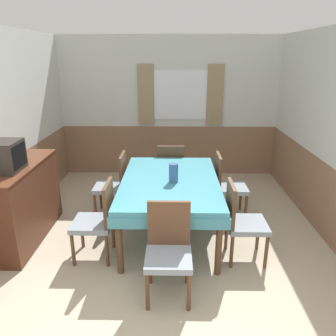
{
  "coord_description": "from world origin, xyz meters",
  "views": [
    {
      "loc": [
        0.09,
        -1.76,
        2.25
      ],
      "look_at": [
        0.03,
        2.08,
        0.92
      ],
      "focal_mm": 35.0,
      "sensor_mm": 36.0,
      "label": 1
    }
  ],
  "objects_px": {
    "chair_left_near": "(98,218)",
    "chair_head_window": "(171,170)",
    "dining_table": "(170,187)",
    "tv": "(7,156)",
    "chair_right_near": "(241,219)",
    "sideboard": "(23,202)",
    "chair_left_far": "(115,183)",
    "chair_head_near": "(169,248)",
    "chair_right_far": "(227,184)",
    "vase": "(173,173)"
  },
  "relations": [
    {
      "from": "chair_left_near",
      "to": "chair_head_window",
      "type": "relative_size",
      "value": 1.0
    },
    {
      "from": "dining_table",
      "to": "tv",
      "type": "distance_m",
      "value": 1.93
    },
    {
      "from": "chair_right_near",
      "to": "sideboard",
      "type": "bearing_deg",
      "value": -98.49
    },
    {
      "from": "chair_left_far",
      "to": "chair_left_near",
      "type": "distance_m",
      "value": 1.08
    },
    {
      "from": "chair_head_near",
      "to": "sideboard",
      "type": "distance_m",
      "value": 2.09
    },
    {
      "from": "chair_right_far",
      "to": "tv",
      "type": "height_order",
      "value": "tv"
    },
    {
      "from": "dining_table",
      "to": "chair_head_near",
      "type": "distance_m",
      "value": 1.14
    },
    {
      "from": "chair_head_window",
      "to": "chair_head_near",
      "type": "distance_m",
      "value": 2.26
    },
    {
      "from": "chair_right_far",
      "to": "chair_head_near",
      "type": "xyz_separation_m",
      "value": [
        -0.81,
        -1.67,
        0.0
      ]
    },
    {
      "from": "chair_left_far",
      "to": "chair_right_near",
      "type": "height_order",
      "value": "same"
    },
    {
      "from": "dining_table",
      "to": "chair_head_near",
      "type": "xyz_separation_m",
      "value": [
        0.0,
        -1.13,
        -0.17
      ]
    },
    {
      "from": "chair_head_window",
      "to": "chair_right_far",
      "type": "bearing_deg",
      "value": -36.15
    },
    {
      "from": "chair_left_far",
      "to": "chair_head_near",
      "type": "height_order",
      "value": "same"
    },
    {
      "from": "chair_left_far",
      "to": "sideboard",
      "type": "bearing_deg",
      "value": 123.59
    },
    {
      "from": "chair_right_far",
      "to": "vase",
      "type": "distance_m",
      "value": 1.07
    },
    {
      "from": "dining_table",
      "to": "chair_right_far",
      "type": "distance_m",
      "value": 0.99
    },
    {
      "from": "chair_left_near",
      "to": "sideboard",
      "type": "relative_size",
      "value": 0.66
    },
    {
      "from": "chair_head_window",
      "to": "sideboard",
      "type": "height_order",
      "value": "sideboard"
    },
    {
      "from": "chair_right_near",
      "to": "sideboard",
      "type": "height_order",
      "value": "sideboard"
    },
    {
      "from": "chair_right_near",
      "to": "vase",
      "type": "height_order",
      "value": "vase"
    },
    {
      "from": "sideboard",
      "to": "dining_table",
      "type": "bearing_deg",
      "value": 4.52
    },
    {
      "from": "sideboard",
      "to": "chair_head_window",
      "type": "bearing_deg",
      "value": 34.73
    },
    {
      "from": "chair_right_far",
      "to": "sideboard",
      "type": "height_order",
      "value": "sideboard"
    },
    {
      "from": "chair_right_near",
      "to": "tv",
      "type": "xyz_separation_m",
      "value": [
        -2.64,
        0.19,
        0.67
      ]
    },
    {
      "from": "dining_table",
      "to": "chair_head_near",
      "type": "relative_size",
      "value": 2.03
    },
    {
      "from": "dining_table",
      "to": "tv",
      "type": "bearing_deg",
      "value": -169.28
    },
    {
      "from": "vase",
      "to": "chair_left_far",
      "type": "bearing_deg",
      "value": 143.21
    },
    {
      "from": "vase",
      "to": "sideboard",
      "type": "bearing_deg",
      "value": -178.48
    },
    {
      "from": "dining_table",
      "to": "chair_left_far",
      "type": "distance_m",
      "value": 0.99
    },
    {
      "from": "chair_head_window",
      "to": "chair_head_near",
      "type": "bearing_deg",
      "value": -90.0
    },
    {
      "from": "chair_right_far",
      "to": "tv",
      "type": "relative_size",
      "value": 2.43
    },
    {
      "from": "chair_head_window",
      "to": "vase",
      "type": "xyz_separation_m",
      "value": [
        0.04,
        -1.23,
        0.39
      ]
    },
    {
      "from": "tv",
      "to": "dining_table",
      "type": "bearing_deg",
      "value": 10.72
    },
    {
      "from": "dining_table",
      "to": "chair_left_far",
      "type": "bearing_deg",
      "value": 146.2
    },
    {
      "from": "chair_head_near",
      "to": "vase",
      "type": "relative_size",
      "value": 3.89
    },
    {
      "from": "chair_right_far",
      "to": "chair_right_near",
      "type": "distance_m",
      "value": 1.08
    },
    {
      "from": "chair_head_window",
      "to": "tv",
      "type": "height_order",
      "value": "tv"
    },
    {
      "from": "chair_right_near",
      "to": "chair_left_near",
      "type": "height_order",
      "value": "same"
    },
    {
      "from": "chair_head_near",
      "to": "tv",
      "type": "distance_m",
      "value": 2.11
    },
    {
      "from": "chair_head_near",
      "to": "sideboard",
      "type": "bearing_deg",
      "value": -28.15
    },
    {
      "from": "chair_head_near",
      "to": "dining_table",
      "type": "bearing_deg",
      "value": -90.0
    },
    {
      "from": "chair_right_near",
      "to": "chair_left_near",
      "type": "distance_m",
      "value": 1.62
    },
    {
      "from": "chair_right_near",
      "to": "chair_left_near",
      "type": "bearing_deg",
      "value": -90.0
    },
    {
      "from": "chair_left_near",
      "to": "tv",
      "type": "bearing_deg",
      "value": 79.29
    },
    {
      "from": "vase",
      "to": "chair_head_window",
      "type": "bearing_deg",
      "value": 92.03
    },
    {
      "from": "chair_left_near",
      "to": "chair_head_near",
      "type": "relative_size",
      "value": 1.0
    },
    {
      "from": "chair_right_near",
      "to": "tv",
      "type": "distance_m",
      "value": 2.73
    },
    {
      "from": "chair_right_near",
      "to": "chair_left_far",
      "type": "bearing_deg",
      "value": -123.8
    },
    {
      "from": "dining_table",
      "to": "chair_head_window",
      "type": "xyz_separation_m",
      "value": [
        0.0,
        1.13,
        -0.17
      ]
    },
    {
      "from": "chair_head_window",
      "to": "chair_head_near",
      "type": "height_order",
      "value": "same"
    }
  ]
}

